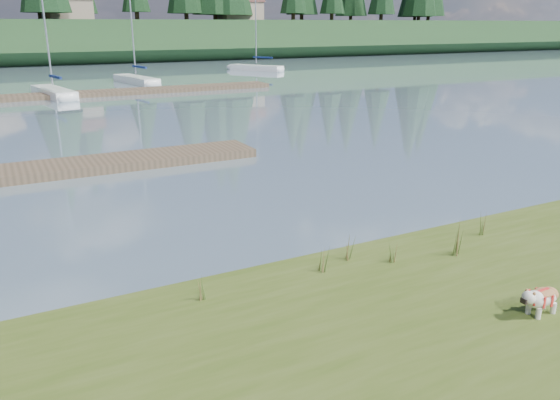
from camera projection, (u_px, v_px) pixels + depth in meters
ground at (67, 97)px, 37.39m from camera, size 200.00×200.00×0.00m
ridge at (21, 42)px, 72.85m from camera, size 200.00×20.00×5.00m
bulldog at (542, 297)px, 8.70m from camera, size 0.79×0.35×0.48m
dock_near at (23, 173)px, 17.89m from camera, size 16.00×2.00×0.30m
dock_far at (97, 93)px, 38.23m from camera, size 26.00×2.20×0.30m
sailboat_bg_2 at (51, 91)px, 38.03m from camera, size 2.58×7.26×10.79m
sailboat_bg_3 at (133, 79)px, 46.44m from camera, size 2.71×7.37×10.72m
sailboat_bg_5 at (252, 67)px, 58.69m from camera, size 4.71×6.62×9.99m
weed_0 at (326, 261)px, 10.24m from camera, size 0.17×0.14×0.52m
weed_1 at (348, 249)px, 10.77m from camera, size 0.17×0.14×0.52m
weed_2 at (456, 240)px, 10.94m from camera, size 0.17×0.14×0.77m
weed_3 at (201, 289)px, 9.16m from camera, size 0.17×0.14×0.48m
weed_4 at (393, 252)px, 10.67m from camera, size 0.17×0.14×0.46m
weed_5 at (483, 225)px, 12.01m from camera, size 0.17×0.14×0.55m
mud_lip at (281, 276)px, 10.75m from camera, size 60.00×0.50×0.14m
house_1 at (66, 4)px, 72.34m from camera, size 6.30×5.30×4.65m
house_2 at (239, 6)px, 81.25m from camera, size 6.30×5.30×4.65m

